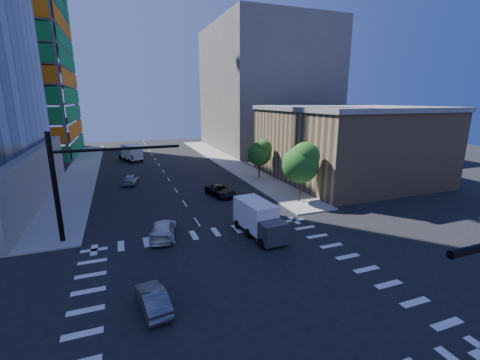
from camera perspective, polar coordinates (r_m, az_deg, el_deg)
name	(u,v)px	position (r m, az deg, el deg)	size (l,w,h in m)	color
ground	(241,288)	(21.33, 0.21, -18.61)	(160.00, 160.00, 0.00)	black
road_markings	(241,288)	(21.32, 0.21, -18.60)	(20.00, 20.00, 0.01)	silver
sidewalk_ne	(227,162)	(60.91, -2.26, 3.28)	(5.00, 60.00, 0.15)	gray
sidewalk_nw	(82,172)	(58.21, -26.29, 1.30)	(5.00, 60.00, 0.15)	gray
commercial_building	(346,143)	(50.27, 18.28, 6.32)	(20.50, 22.50, 10.60)	#927755
bg_building_ne	(265,89)	(79.19, 4.41, 15.88)	(24.00, 30.00, 28.00)	#615C57
signal_mast_nw	(75,176)	(29.11, -27.29, 0.56)	(10.20, 0.40, 9.00)	black
tree_south	(302,162)	(36.73, 10.95, 3.13)	(4.16, 4.16, 6.82)	#382316
tree_north	(260,152)	(47.44, 3.64, 4.96)	(3.54, 3.52, 5.78)	#382316
car_nb_far	(220,191)	(39.41, -3.50, -1.90)	(2.22, 4.81, 1.34)	black
car_sb_near	(163,229)	(28.59, -13.49, -8.51)	(2.01, 4.95, 1.44)	silver
car_sb_mid	(131,179)	(47.27, -18.81, 0.14)	(1.69, 4.19, 1.43)	#A4A5AC
car_sb_cross	(153,299)	(19.87, -15.24, -19.70)	(1.34, 3.84, 1.27)	#55565A
box_truck_near	(260,222)	(27.82, 3.61, -7.51)	(2.84, 5.73, 2.91)	black
box_truck_far	(130,154)	(65.41, -18.97, 4.44)	(4.39, 6.48, 3.13)	black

